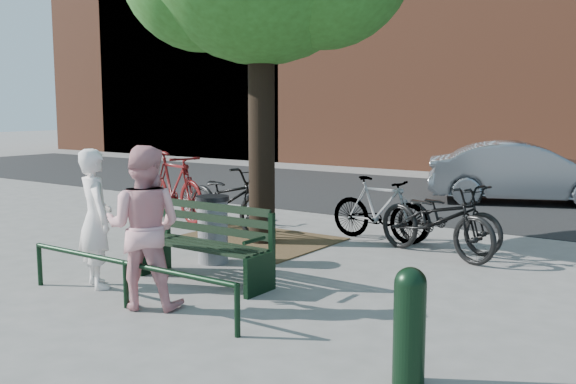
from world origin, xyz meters
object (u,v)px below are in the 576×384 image
Objects in this scene: person_right at (144,227)px; litter_bin at (213,229)px; parked_car at (525,173)px; park_bench at (208,242)px; person_left at (96,218)px; bicycle_c at (436,220)px; bollard at (409,322)px.

person_right is 1.87× the size of litter_bin.
person_right is 9.80m from parked_car.
person_right is at bearing 150.53° from parked_car.
person_left reaches higher than park_bench.
person_right is at bearing -69.30° from litter_bin.
litter_bin is 3.11m from bicycle_c.
park_bench is 0.92m from litter_bin.
bollard is at bearing -22.34° from park_bench.
bicycle_c is at bearing -139.75° from person_right.
parked_car is at bearing -81.02° from person_left.
bicycle_c is at bearing 58.11° from park_bench.
park_bench is at bearing 157.66° from bollard.
park_bench is 3.30m from bicycle_c.
park_bench is 1.08× the size of person_left.
person_left is 0.95× the size of person_right.
parked_car reaches higher than bollard.
person_left is at bearing 161.35° from bicycle_c.
person_right is 2.02m from litter_bin.
bollard is at bearing -162.78° from person_left.
bollard is 0.46× the size of bicycle_c.
person_left is 0.82× the size of bicycle_c.
park_bench is at bearing -51.94° from litter_bin.
person_left reaches higher than parked_car.
person_right is 4.26m from bicycle_c.
bicycle_c is 0.49× the size of parked_car.
park_bench is 0.88× the size of bicycle_c.
litter_bin is at bearing -96.79° from person_right.
person_right is 3.09m from bollard.
litter_bin is at bearing 148.71° from bicycle_c.
person_left is 1.05m from person_right.
bollard is 4.28m from litter_bin.
parked_car reaches higher than park_bench.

